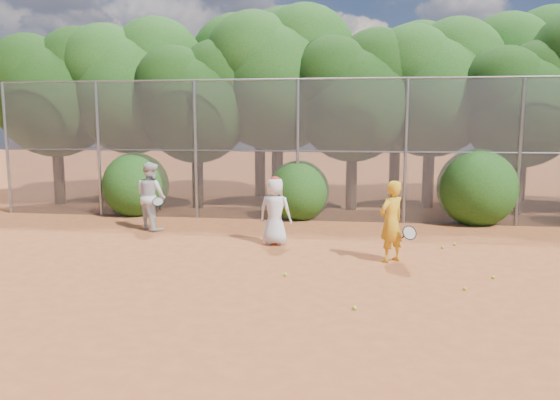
# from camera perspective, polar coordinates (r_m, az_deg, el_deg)

# --- Properties ---
(ground) EXTENTS (80.00, 80.00, 0.00)m
(ground) POSITION_cam_1_polar(r_m,az_deg,el_deg) (9.87, 3.71, -8.55)
(ground) COLOR #A04D24
(ground) RESTS_ON ground
(fence_back) EXTENTS (20.05, 0.09, 4.03)m
(fence_back) POSITION_cam_1_polar(r_m,az_deg,el_deg) (15.46, 5.12, 5.29)
(fence_back) COLOR gray
(fence_back) RESTS_ON ground
(tree_0) EXTENTS (4.38, 3.81, 6.00)m
(tree_0) POSITION_cam_1_polar(r_m,az_deg,el_deg) (20.23, -22.36, 10.74)
(tree_0) COLOR black
(tree_0) RESTS_ON ground
(tree_1) EXTENTS (4.64, 4.03, 6.35)m
(tree_1) POSITION_cam_1_polar(r_m,az_deg,el_deg) (19.57, -15.17, 11.86)
(tree_1) COLOR black
(tree_1) RESTS_ON ground
(tree_2) EXTENTS (3.99, 3.47, 5.47)m
(tree_2) POSITION_cam_1_polar(r_m,az_deg,el_deg) (18.03, -8.59, 10.53)
(tree_2) COLOR black
(tree_2) RESTS_ON ground
(tree_3) EXTENTS (4.89, 4.26, 6.70)m
(tree_3) POSITION_cam_1_polar(r_m,az_deg,el_deg) (18.52, -0.06, 13.08)
(tree_3) COLOR black
(tree_3) RESTS_ON ground
(tree_4) EXTENTS (4.19, 3.64, 5.73)m
(tree_4) POSITION_cam_1_polar(r_m,az_deg,el_deg) (17.68, 7.82, 11.16)
(tree_4) COLOR black
(tree_4) RESTS_ON ground
(tree_5) EXTENTS (4.51, 3.92, 6.17)m
(tree_5) POSITION_cam_1_polar(r_m,az_deg,el_deg) (18.64, 15.74, 11.67)
(tree_5) COLOR black
(tree_5) RESTS_ON ground
(tree_6) EXTENTS (3.86, 3.36, 5.29)m
(tree_6) POSITION_cam_1_polar(r_m,az_deg,el_deg) (18.12, 24.03, 9.53)
(tree_6) COLOR black
(tree_6) RESTS_ON ground
(tree_9) EXTENTS (4.83, 4.20, 6.62)m
(tree_9) POSITION_cam_1_polar(r_m,az_deg,el_deg) (22.09, -15.21, 11.87)
(tree_9) COLOR black
(tree_9) RESTS_ON ground
(tree_10) EXTENTS (5.15, 4.48, 7.06)m
(tree_10) POSITION_cam_1_polar(r_m,az_deg,el_deg) (20.86, -1.94, 13.18)
(tree_10) COLOR black
(tree_10) RESTS_ON ground
(tree_11) EXTENTS (4.64, 4.03, 6.35)m
(tree_11) POSITION_cam_1_polar(r_m,az_deg,el_deg) (20.15, 12.28, 11.85)
(tree_11) COLOR black
(tree_11) RESTS_ON ground
(tree_12) EXTENTS (5.02, 4.37, 6.88)m
(tree_12) POSITION_cam_1_polar(r_m,az_deg,el_deg) (21.54, 24.51, 11.99)
(tree_12) COLOR black
(tree_12) RESTS_ON ground
(bush_0) EXTENTS (2.00, 2.00, 2.00)m
(bush_0) POSITION_cam_1_polar(r_m,az_deg,el_deg) (17.20, -14.84, 1.83)
(bush_0) COLOR #1A4511
(bush_0) RESTS_ON ground
(bush_1) EXTENTS (1.80, 1.80, 1.80)m
(bush_1) POSITION_cam_1_polar(r_m,az_deg,el_deg) (15.94, 1.96, 1.25)
(bush_1) COLOR #1A4511
(bush_1) RESTS_ON ground
(bush_2) EXTENTS (2.20, 2.20, 2.20)m
(bush_2) POSITION_cam_1_polar(r_m,az_deg,el_deg) (16.15, 19.89, 1.56)
(bush_2) COLOR #1A4511
(bush_2) RESTS_ON ground
(player_yellow) EXTENTS (0.88, 0.71, 1.67)m
(player_yellow) POSITION_cam_1_polar(r_m,az_deg,el_deg) (11.28, 11.56, -2.22)
(player_yellow) COLOR gold
(player_yellow) RESTS_ON ground
(player_teen) EXTENTS (0.84, 0.62, 1.59)m
(player_teen) POSITION_cam_1_polar(r_m,az_deg,el_deg) (12.59, -0.52, -1.14)
(player_teen) COLOR silver
(player_teen) RESTS_ON ground
(player_white) EXTENTS (1.10, 1.05, 1.79)m
(player_white) POSITION_cam_1_polar(r_m,az_deg,el_deg) (14.70, -13.32, 0.41)
(player_white) COLOR silver
(player_white) RESTS_ON ground
(ball_0) EXTENTS (0.07, 0.07, 0.07)m
(ball_0) POSITION_cam_1_polar(r_m,az_deg,el_deg) (10.76, 21.39, -7.51)
(ball_0) COLOR #B8CF25
(ball_0) RESTS_ON ground
(ball_1) EXTENTS (0.07, 0.07, 0.07)m
(ball_1) POSITION_cam_1_polar(r_m,az_deg,el_deg) (13.25, 17.76, -4.40)
(ball_1) COLOR #B8CF25
(ball_1) RESTS_ON ground
(ball_2) EXTENTS (0.07, 0.07, 0.07)m
(ball_2) POSITION_cam_1_polar(r_m,az_deg,el_deg) (8.54, 7.80, -11.10)
(ball_2) COLOR #B8CF25
(ball_2) RESTS_ON ground
(ball_3) EXTENTS (0.07, 0.07, 0.07)m
(ball_3) POSITION_cam_1_polar(r_m,az_deg,el_deg) (9.88, 18.75, -8.76)
(ball_3) COLOR #B8CF25
(ball_3) RESTS_ON ground
(ball_4) EXTENTS (0.07, 0.07, 0.07)m
(ball_4) POSITION_cam_1_polar(r_m,az_deg,el_deg) (10.20, 0.57, -7.77)
(ball_4) COLOR #B8CF25
(ball_4) RESTS_ON ground
(ball_5) EXTENTS (0.07, 0.07, 0.07)m
(ball_5) POSITION_cam_1_polar(r_m,az_deg,el_deg) (12.86, 16.62, -4.73)
(ball_5) COLOR #B8CF25
(ball_5) RESTS_ON ground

